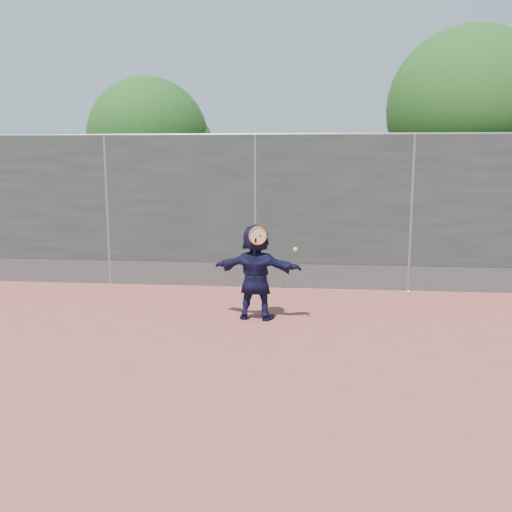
# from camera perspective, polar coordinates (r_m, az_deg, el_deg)

# --- Properties ---
(ground) EXTENTS (80.00, 80.00, 0.00)m
(ground) POSITION_cam_1_polar(r_m,az_deg,el_deg) (8.12, -2.70, -8.66)
(ground) COLOR #9E4C42
(ground) RESTS_ON ground
(player) EXTENTS (1.48, 0.64, 1.54)m
(player) POSITION_cam_1_polar(r_m,az_deg,el_deg) (9.09, -0.00, -1.60)
(player) COLOR #121333
(player) RESTS_ON ground
(ball_ground) EXTENTS (0.07, 0.07, 0.07)m
(ball_ground) POSITION_cam_1_polar(r_m,az_deg,el_deg) (11.27, 15.02, -3.50)
(ball_ground) COLOR #F3F837
(ball_ground) RESTS_ON ground
(fence) EXTENTS (20.00, 0.06, 3.03)m
(fence) POSITION_cam_1_polar(r_m,az_deg,el_deg) (11.21, -0.08, 4.80)
(fence) COLOR #38423D
(fence) RESTS_ON ground
(swing_action) EXTENTS (0.75, 0.15, 0.51)m
(swing_action) POSITION_cam_1_polar(r_m,az_deg,el_deg) (8.78, 0.55, 1.80)
(swing_action) COLOR orange
(swing_action) RESTS_ON ground
(tree_right) EXTENTS (3.78, 3.60, 5.39)m
(tree_right) POSITION_cam_1_polar(r_m,az_deg,el_deg) (13.84, 21.21, 13.03)
(tree_right) COLOR #382314
(tree_right) RESTS_ON ground
(tree_left) EXTENTS (3.15, 3.00, 4.53)m
(tree_left) POSITION_cam_1_polar(r_m,az_deg,el_deg) (14.72, -10.09, 11.16)
(tree_left) COLOR #382314
(tree_left) RESTS_ON ground
(weed_clump) EXTENTS (0.68, 0.07, 0.30)m
(weed_clump) POSITION_cam_1_polar(r_m,az_deg,el_deg) (11.29, 1.35, -2.61)
(weed_clump) COLOR #387226
(weed_clump) RESTS_ON ground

